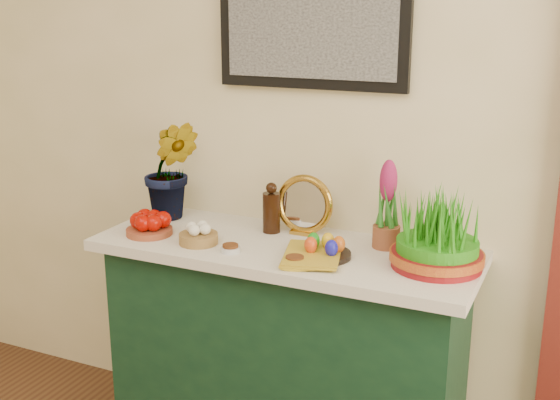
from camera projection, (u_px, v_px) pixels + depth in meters
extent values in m
cube|color=#FFECBF|center=(336.00, 111.00, 2.61)|extent=(4.00, 0.04, 2.70)
cube|color=black|center=(312.00, 14.00, 2.53)|extent=(0.74, 0.03, 0.54)
cube|color=#A5A5A5|center=(310.00, 14.00, 2.52)|extent=(0.66, 0.01, 0.46)
cube|color=#153921|center=(285.00, 359.00, 2.68)|extent=(1.30, 0.45, 0.85)
cube|color=white|center=(286.00, 249.00, 2.56)|extent=(1.40, 0.55, 0.04)
imported|color=#2E7F26|center=(171.00, 154.00, 2.80)|extent=(0.34, 0.32, 0.53)
cylinder|color=brown|center=(149.00, 231.00, 2.66)|extent=(0.19, 0.19, 0.02)
cylinder|color=olive|center=(199.00, 238.00, 2.56)|extent=(0.18, 0.18, 0.04)
cylinder|color=black|center=(271.00, 213.00, 2.67)|extent=(0.07, 0.07, 0.15)
sphere|color=black|center=(271.00, 188.00, 2.65)|extent=(0.04, 0.04, 0.04)
cube|color=#B4862D|center=(303.00, 232.00, 2.66)|extent=(0.09, 0.05, 0.01)
torus|color=#B4862D|center=(304.00, 204.00, 2.65)|extent=(0.23, 0.05, 0.23)
cylinder|color=silver|center=(304.00, 205.00, 2.64)|extent=(0.17, 0.03, 0.17)
imported|color=gold|center=(284.00, 253.00, 2.41)|extent=(0.24, 0.29, 0.03)
cylinder|color=silver|center=(230.00, 249.00, 2.47)|extent=(0.07, 0.07, 0.02)
cylinder|color=#592D14|center=(230.00, 246.00, 2.47)|extent=(0.06, 0.06, 0.01)
cylinder|color=silver|center=(295.00, 262.00, 2.35)|extent=(0.08, 0.08, 0.02)
cylinder|color=#592D14|center=(295.00, 258.00, 2.35)|extent=(0.06, 0.06, 0.01)
cylinder|color=black|center=(324.00, 255.00, 2.42)|extent=(0.20, 0.20, 0.02)
ellipsoid|color=#DA4515|center=(311.00, 245.00, 2.40)|extent=(0.05, 0.05, 0.06)
ellipsoid|color=#1A19AF|center=(331.00, 248.00, 2.37)|extent=(0.05, 0.05, 0.06)
ellipsoid|color=yellow|center=(328.00, 241.00, 2.44)|extent=(0.05, 0.05, 0.06)
ellipsoid|color=#1F921A|center=(313.00, 241.00, 2.45)|extent=(0.05, 0.05, 0.06)
ellipsoid|color=#D35F18|center=(339.00, 244.00, 2.41)|extent=(0.05, 0.05, 0.06)
cylinder|color=brown|center=(386.00, 236.00, 2.51)|extent=(0.10, 0.10, 0.08)
ellipsoid|color=#A92169|center=(388.00, 181.00, 2.46)|extent=(0.06, 0.06, 0.15)
cylinder|color=maroon|center=(436.00, 259.00, 2.33)|extent=(0.30, 0.30, 0.06)
cylinder|color=maroon|center=(437.00, 256.00, 2.33)|extent=(0.31, 0.31, 0.03)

